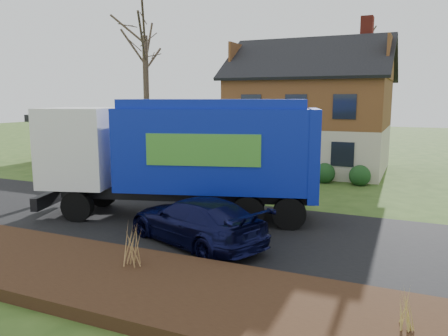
% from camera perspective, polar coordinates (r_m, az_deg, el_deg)
% --- Properties ---
extents(ground, '(120.00, 120.00, 0.00)m').
position_cam_1_polar(ground, '(16.24, -7.34, -6.85)').
color(ground, '#2D4918').
rests_on(ground, ground).
extents(road, '(80.00, 7.00, 0.02)m').
position_cam_1_polar(road, '(16.23, -7.34, -6.82)').
color(road, black).
rests_on(road, ground).
extents(mulch_verge, '(80.00, 3.50, 0.30)m').
position_cam_1_polar(mulch_verge, '(12.22, -20.63, -12.09)').
color(mulch_verge, black).
rests_on(mulch_verge, ground).
extents(main_house, '(12.95, 8.95, 9.26)m').
position_cam_1_polar(main_house, '(28.03, 10.26, 8.13)').
color(main_house, '#C0B49A').
rests_on(main_house, ground).
extents(ranch_house, '(9.80, 8.20, 3.70)m').
position_cam_1_polar(ranch_house, '(33.25, -13.53, 4.34)').
color(ranch_house, maroon).
rests_on(ranch_house, ground).
extents(garbage_truck, '(10.64, 5.54, 4.41)m').
position_cam_1_polar(garbage_truck, '(16.22, -5.13, 2.34)').
color(garbage_truck, black).
rests_on(garbage_truck, ground).
extents(silver_sedan, '(4.59, 1.85, 1.48)m').
position_cam_1_polar(silver_sedan, '(20.63, -8.49, -1.32)').
color(silver_sedan, '#B1B5BA').
rests_on(silver_sedan, ground).
extents(navy_wagon, '(5.39, 3.78, 1.45)m').
position_cam_1_polar(navy_wagon, '(13.54, -3.76, -6.86)').
color(navy_wagon, black).
rests_on(navy_wagon, ground).
extents(tree_front_west, '(3.72, 3.72, 11.04)m').
position_cam_1_polar(tree_front_west, '(26.41, -10.39, 19.13)').
color(tree_front_west, '#423427').
rests_on(tree_front_west, ground).
extents(tree_back, '(3.17, 3.17, 10.03)m').
position_cam_1_polar(tree_back, '(36.79, 16.72, 14.87)').
color(tree_back, '#3A3123').
rests_on(tree_back, ground).
extents(grass_clump_mid, '(0.38, 0.31, 1.06)m').
position_cam_1_polar(grass_clump_mid, '(11.27, -12.02, -9.83)').
color(grass_clump_mid, '#A17A47').
rests_on(grass_clump_mid, mulch_verge).
extents(grass_clump_east, '(0.30, 0.25, 0.76)m').
position_cam_1_polar(grass_clump_east, '(8.91, 22.73, -16.66)').
color(grass_clump_east, tan).
rests_on(grass_clump_east, mulch_verge).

